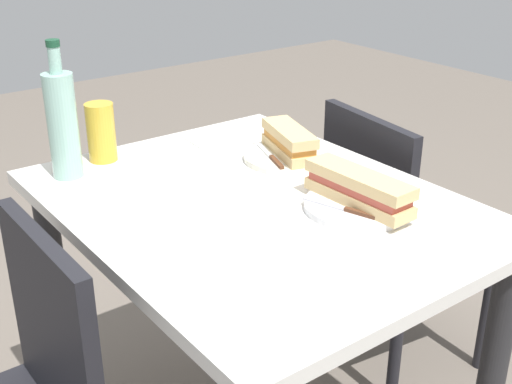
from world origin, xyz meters
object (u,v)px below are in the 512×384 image
at_px(knife_near, 346,209).
at_px(baguette_sandwich_far, 289,141).
at_px(chair_near, 389,229).
at_px(beer_glass, 101,132).
at_px(plate_near, 357,206).
at_px(plate_far, 289,157).
at_px(knife_far, 271,157).
at_px(water_bottle, 62,123).
at_px(dining_table, 256,256).
at_px(baguette_sandwich_near, 359,188).

bearing_deg(knife_near, baguette_sandwich_far, -19.58).
relative_size(chair_near, beer_glass, 5.75).
bearing_deg(baguette_sandwich_far, plate_near, 167.82).
distance_m(plate_far, knife_far, 0.05).
distance_m(plate_far, water_bottle, 0.55).
height_order(dining_table, plate_near, plate_near).
relative_size(chair_near, plate_far, 3.69).
relative_size(dining_table, plate_near, 4.32).
distance_m(chair_near, plate_near, 0.60).
bearing_deg(chair_near, water_bottle, 72.84).
xyz_separation_m(knife_far, beer_glass, (0.27, 0.32, 0.05)).
height_order(dining_table, beer_glass, beer_glass).
bearing_deg(baguette_sandwich_far, chair_near, -94.98).
bearing_deg(dining_table, plate_far, -55.53).
bearing_deg(baguette_sandwich_far, dining_table, 124.47).
relative_size(knife_far, beer_glass, 1.19).
distance_m(chair_near, plate_far, 0.48).
bearing_deg(baguette_sandwich_far, knife_far, 85.62).
bearing_deg(plate_near, water_bottle, 37.69).
distance_m(chair_near, knife_far, 0.52).
bearing_deg(plate_far, knife_near, 160.42).
height_order(plate_near, beer_glass, beer_glass).
relative_size(plate_far, baguette_sandwich_far, 1.05).
xyz_separation_m(plate_near, knife_far, (0.31, -0.01, 0.01)).
distance_m(baguette_sandwich_near, knife_near, 0.06).
relative_size(baguette_sandwich_near, water_bottle, 0.81).
bearing_deg(baguette_sandwich_far, plate_far, 0.00).
distance_m(baguette_sandwich_near, plate_far, 0.32).
bearing_deg(dining_table, baguette_sandwich_far, -55.53).
height_order(plate_far, knife_far, knife_far).
bearing_deg(baguette_sandwich_far, baguette_sandwich_near, 167.82).
distance_m(chair_near, baguette_sandwich_far, 0.50).
bearing_deg(chair_near, beer_glass, 67.31).
xyz_separation_m(dining_table, baguette_sandwich_far, (0.15, -0.21, 0.19)).
distance_m(baguette_sandwich_far, beer_glass, 0.47).
height_order(plate_near, water_bottle, water_bottle).
distance_m(plate_near, baguette_sandwich_near, 0.04).
bearing_deg(chair_near, dining_table, 101.19).
bearing_deg(chair_near, baguette_sandwich_near, 122.81).
relative_size(chair_near, water_bottle, 2.61).
relative_size(dining_table, water_bottle, 3.06).
height_order(water_bottle, beer_glass, water_bottle).
relative_size(baguette_sandwich_far, knife_far, 1.24).
height_order(knife_near, water_bottle, water_bottle).
xyz_separation_m(baguette_sandwich_near, water_bottle, (0.54, 0.42, 0.08)).
height_order(plate_near, plate_far, same).
distance_m(knife_near, water_bottle, 0.67).
bearing_deg(knife_far, knife_near, 169.26).
relative_size(plate_far, water_bottle, 0.71).
height_order(plate_near, baguette_sandwich_far, baguette_sandwich_far).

